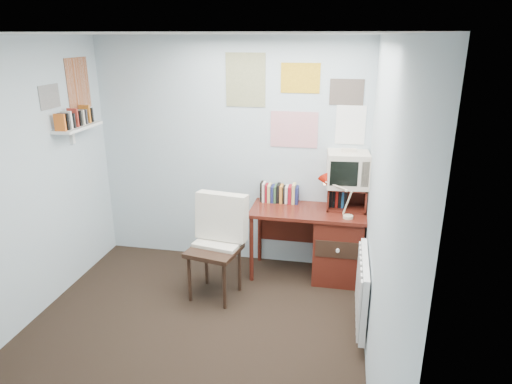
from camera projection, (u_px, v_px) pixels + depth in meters
ground at (182, 350)px, 3.81m from camera, size 3.50×3.50×0.00m
back_wall at (230, 154)px, 5.03m from camera, size 3.00×0.02×2.50m
right_wall at (380, 226)px, 3.14m from camera, size 0.02×3.50×2.50m
ceiling at (162, 34)px, 3.00m from camera, size 3.00×3.50×0.02m
desk at (332, 243)px, 4.84m from camera, size 1.20×0.55×0.76m
desk_chair at (214, 250)px, 4.45m from camera, size 0.59×0.58×1.00m
desk_lamp at (349, 201)px, 4.50m from camera, size 0.30×0.27×0.36m
tv_riser at (347, 197)px, 4.77m from camera, size 0.40×0.30×0.25m
crt_tv at (348, 167)px, 4.68m from camera, size 0.45×0.42×0.39m
book_row at (288, 193)px, 4.95m from camera, size 0.60×0.14×0.22m
radiator at (363, 289)px, 3.92m from camera, size 0.09×0.80×0.60m
wall_shelf at (78, 127)px, 4.56m from camera, size 0.20×0.62×0.24m
posters_back at (295, 101)px, 4.70m from camera, size 1.20×0.01×0.90m
posters_left at (64, 88)px, 4.45m from camera, size 0.01×0.70×0.60m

